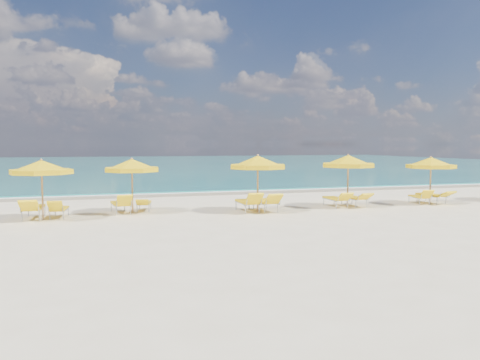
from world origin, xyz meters
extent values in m
plane|color=beige|center=(0.00, 0.00, 0.00)|extent=(120.00, 120.00, 0.00)
cube|color=#13706C|center=(0.00, 48.00, 0.00)|extent=(120.00, 80.00, 0.30)
cube|color=tan|center=(0.00, 7.40, 0.00)|extent=(120.00, 2.60, 0.01)
cube|color=white|center=(0.00, 8.20, 0.00)|extent=(120.00, 1.20, 0.03)
cube|color=white|center=(-6.00, 17.00, 0.00)|extent=(14.00, 0.36, 0.05)
cube|color=white|center=(8.00, 24.00, 0.00)|extent=(18.00, 0.30, 0.05)
cylinder|color=tan|center=(-8.24, -0.26, 1.11)|extent=(0.07, 0.07, 2.21)
cone|color=yellow|center=(-8.24, -0.26, 2.03)|extent=(2.49, 2.49, 0.44)
cylinder|color=yellow|center=(-8.24, -0.26, 1.82)|extent=(2.51, 2.51, 0.18)
sphere|color=tan|center=(-8.24, -0.26, 2.26)|extent=(0.10, 0.10, 0.10)
cylinder|color=tan|center=(-4.90, 0.56, 1.10)|extent=(0.07, 0.07, 2.20)
cone|color=yellow|center=(-4.90, 0.56, 2.02)|extent=(2.84, 2.84, 0.44)
cylinder|color=yellow|center=(-4.90, 0.56, 1.81)|extent=(2.87, 2.87, 0.18)
sphere|color=tan|center=(-4.90, 0.56, 2.25)|extent=(0.10, 0.10, 0.10)
cylinder|color=tan|center=(0.16, -0.56, 1.16)|extent=(0.07, 0.07, 2.32)
cone|color=yellow|center=(0.16, -0.56, 2.14)|extent=(2.52, 2.52, 0.46)
cylinder|color=yellow|center=(0.16, -0.56, 1.91)|extent=(2.54, 2.54, 0.19)
sphere|color=tan|center=(0.16, -0.56, 2.37)|extent=(0.10, 0.10, 0.10)
cylinder|color=tan|center=(4.53, -0.32, 1.16)|extent=(0.07, 0.07, 2.31)
cone|color=yellow|center=(4.53, -0.32, 2.13)|extent=(2.57, 2.57, 0.46)
cylinder|color=yellow|center=(4.53, -0.32, 1.90)|extent=(2.59, 2.59, 0.18)
sphere|color=tan|center=(4.53, -0.32, 2.36)|extent=(0.10, 0.10, 0.10)
cylinder|color=tan|center=(8.81, -0.49, 1.09)|extent=(0.07, 0.07, 2.19)
cone|color=yellow|center=(8.81, -0.49, 2.01)|extent=(2.48, 2.48, 0.44)
cylinder|color=yellow|center=(8.81, -0.49, 1.80)|extent=(2.50, 2.50, 0.17)
sphere|color=tan|center=(8.81, -0.49, 2.24)|extent=(0.10, 0.10, 0.10)
cube|color=yellow|center=(-8.62, 0.30, 0.42)|extent=(0.70, 1.47, 0.09)
cube|color=yellow|center=(-8.65, -0.69, 0.62)|extent=(0.67, 0.63, 0.47)
cube|color=yellow|center=(-7.70, 0.29, 0.34)|extent=(0.64, 1.23, 0.07)
cube|color=yellow|center=(-7.78, -0.50, 0.54)|extent=(0.57, 0.50, 0.44)
cube|color=yellow|center=(-5.38, 0.88, 0.39)|extent=(0.77, 1.41, 0.08)
cube|color=yellow|center=(-5.26, -0.01, 0.61)|extent=(0.66, 0.58, 0.50)
cube|color=yellow|center=(-4.37, 1.25, 0.34)|extent=(0.71, 1.23, 0.07)
cube|color=yellow|center=(-4.51, 0.43, 0.46)|extent=(0.60, 0.61, 0.30)
cube|color=yellow|center=(-0.23, -0.27, 0.42)|extent=(0.66, 1.45, 0.09)
cube|color=yellow|center=(-0.22, -1.24, 0.65)|extent=(0.65, 0.56, 0.52)
cube|color=yellow|center=(0.58, -0.30, 0.41)|extent=(0.67, 1.44, 0.09)
cube|color=yellow|center=(0.60, -1.28, 0.62)|extent=(0.65, 0.60, 0.47)
cube|color=yellow|center=(4.07, 0.04, 0.38)|extent=(0.59, 1.32, 0.08)
cube|color=yellow|center=(4.08, -0.87, 0.55)|extent=(0.59, 0.56, 0.41)
cube|color=yellow|center=(5.06, 0.10, 0.38)|extent=(0.62, 1.34, 0.08)
cube|color=yellow|center=(5.09, -0.84, 0.53)|extent=(0.61, 0.61, 0.35)
cube|color=yellow|center=(8.44, -0.15, 0.34)|extent=(0.75, 1.26, 0.07)
cube|color=yellow|center=(8.29, -0.92, 0.54)|extent=(0.60, 0.54, 0.44)
cube|color=yellow|center=(9.20, -0.05, 0.40)|extent=(0.76, 1.43, 0.08)
cube|color=yellow|center=(9.31, -1.02, 0.52)|extent=(0.68, 0.69, 0.32)
camera|label=1|loc=(-6.14, -19.00, 2.84)|focal=35.00mm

